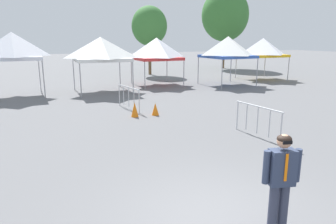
{
  "coord_description": "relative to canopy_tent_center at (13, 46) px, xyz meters",
  "views": [
    {
      "loc": [
        -2.77,
        -4.3,
        3.25
      ],
      "look_at": [
        0.36,
        3.3,
        1.3
      ],
      "focal_mm": 32.95,
      "sensor_mm": 36.0,
      "label": 1
    }
  ],
  "objects": [
    {
      "name": "ground_plane",
      "position": [
        4.13,
        -15.43,
        -2.87
      ],
      "size": [
        140.0,
        140.0,
        0.0
      ],
      "primitive_type": "plane",
      "color": "slate"
    },
    {
      "name": "canopy_tent_center",
      "position": [
        0.0,
        0.0,
        0.0
      ],
      "size": [
        3.06,
        3.06,
        3.64
      ],
      "color": "#9E9EA3",
      "rests_on": "ground"
    },
    {
      "name": "canopy_tent_behind_left",
      "position": [
        4.88,
        -0.31,
        -0.22
      ],
      "size": [
        3.29,
        3.29,
        3.38
      ],
      "color": "#9E9EA3",
      "rests_on": "ground"
    },
    {
      "name": "canopy_tent_left_of_center",
      "position": [
        9.09,
        1.2,
        -0.29
      ],
      "size": [
        3.15,
        3.15,
        3.35
      ],
      "color": "#9E9EA3",
      "rests_on": "ground"
    },
    {
      "name": "canopy_tent_far_left",
      "position": [
        13.72,
        -0.79,
        -0.18
      ],
      "size": [
        3.32,
        3.32,
        3.44
      ],
      "color": "#9E9EA3",
      "rests_on": "ground"
    },
    {
      "name": "canopy_tent_behind_center",
      "position": [
        18.2,
        0.98,
        -0.28
      ],
      "size": [
        3.22,
        3.22,
        3.33
      ],
      "color": "#9E9EA3",
      "rests_on": "ground"
    },
    {
      "name": "person_foreground",
      "position": [
        4.85,
        -16.13,
        -1.84
      ],
      "size": [
        0.63,
        0.34,
        1.78
      ],
      "color": "#33384C",
      "rests_on": "ground"
    },
    {
      "name": "tree_behind_tents_center",
      "position": [
        10.85,
        7.83,
        1.53
      ],
      "size": [
        3.24,
        3.24,
        6.2
      ],
      "color": "brown",
      "rests_on": "ground"
    },
    {
      "name": "tree_behind_tents_left",
      "position": [
        20.65,
        10.66,
        2.94
      ],
      "size": [
        5.15,
        5.15,
        8.65
      ],
      "color": "brown",
      "rests_on": "ground"
    },
    {
      "name": "crowd_barrier_by_lift",
      "position": [
        7.99,
        -11.58,
        -2.12
      ],
      "size": [
        0.31,
        2.09,
        1.08
      ],
      "color": "#B7BABF",
      "rests_on": "ground"
    },
    {
      "name": "crowd_barrier_mid_lot",
      "position": [
        5.08,
        -5.79,
        -2.12
      ],
      "size": [
        0.5,
        2.06,
        1.08
      ],
      "color": "#B7BABF",
      "rests_on": "ground"
    },
    {
      "name": "traffic_cone_lot_center",
      "position": [
        5.84,
        -7.38,
        -2.6
      ],
      "size": [
        0.32,
        0.32,
        0.54
      ],
      "primitive_type": "cone",
      "color": "orange",
      "rests_on": "ground"
    },
    {
      "name": "traffic_cone_near_barrier",
      "position": [
        4.92,
        -7.33,
        -2.56
      ],
      "size": [
        0.32,
        0.32,
        0.63
      ],
      "primitive_type": "cone",
      "color": "orange",
      "rests_on": "ground"
    }
  ]
}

